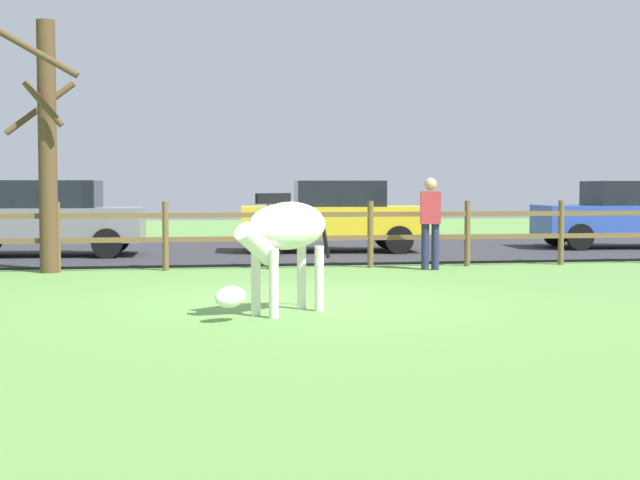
{
  "coord_description": "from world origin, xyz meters",
  "views": [
    {
      "loc": [
        -1.91,
        -12.01,
        1.49
      ],
      "look_at": [
        0.33,
        0.97,
        0.75
      ],
      "focal_mm": 53.55,
      "sensor_mm": 36.0,
      "label": 1
    }
  ],
  "objects_px": {
    "bare_tree": "(47,141)",
    "visitor_right_of_tree": "(430,219)",
    "parked_car_yellow": "(334,216)",
    "parked_car_blue": "(626,214)",
    "zebra": "(283,235)",
    "parked_car_grey": "(47,218)"
  },
  "relations": [
    {
      "from": "zebra",
      "to": "parked_car_yellow",
      "type": "xyz_separation_m",
      "value": [
        2.42,
        9.65,
        -0.08
      ]
    },
    {
      "from": "visitor_right_of_tree",
      "to": "parked_car_blue",
      "type": "bearing_deg",
      "value": 35.94
    },
    {
      "from": "zebra",
      "to": "parked_car_blue",
      "type": "distance_m",
      "value": 13.56
    },
    {
      "from": "bare_tree",
      "to": "zebra",
      "type": "bearing_deg",
      "value": -61.18
    },
    {
      "from": "bare_tree",
      "to": "visitor_right_of_tree",
      "type": "height_order",
      "value": "bare_tree"
    },
    {
      "from": "parked_car_grey",
      "to": "parked_car_yellow",
      "type": "xyz_separation_m",
      "value": [
        6.1,
        0.26,
        0.0
      ]
    },
    {
      "from": "bare_tree",
      "to": "parked_car_blue",
      "type": "bearing_deg",
      "value": 16.75
    },
    {
      "from": "parked_car_yellow",
      "to": "parked_car_blue",
      "type": "distance_m",
      "value": 6.97
    },
    {
      "from": "parked_car_grey",
      "to": "visitor_right_of_tree",
      "type": "relative_size",
      "value": 2.5
    },
    {
      "from": "zebra",
      "to": "parked_car_yellow",
      "type": "distance_m",
      "value": 9.95
    },
    {
      "from": "parked_car_grey",
      "to": "visitor_right_of_tree",
      "type": "bearing_deg",
      "value": -29.44
    },
    {
      "from": "zebra",
      "to": "visitor_right_of_tree",
      "type": "height_order",
      "value": "visitor_right_of_tree"
    },
    {
      "from": "zebra",
      "to": "parked_car_yellow",
      "type": "height_order",
      "value": "parked_car_yellow"
    },
    {
      "from": "parked_car_yellow",
      "to": "visitor_right_of_tree",
      "type": "height_order",
      "value": "visitor_right_of_tree"
    },
    {
      "from": "parked_car_yellow",
      "to": "zebra",
      "type": "bearing_deg",
      "value": -104.06
    },
    {
      "from": "bare_tree",
      "to": "visitor_right_of_tree",
      "type": "relative_size",
      "value": 2.63
    },
    {
      "from": "bare_tree",
      "to": "zebra",
      "type": "xyz_separation_m",
      "value": [
        3.28,
        -5.97,
        -1.33
      ]
    },
    {
      "from": "parked_car_yellow",
      "to": "parked_car_blue",
      "type": "bearing_deg",
      "value": 1.08
    },
    {
      "from": "bare_tree",
      "to": "parked_car_blue",
      "type": "height_order",
      "value": "bare_tree"
    },
    {
      "from": "bare_tree",
      "to": "visitor_right_of_tree",
      "type": "bearing_deg",
      "value": -4.72
    },
    {
      "from": "zebra",
      "to": "parked_car_blue",
      "type": "xyz_separation_m",
      "value": [
        9.39,
        9.78,
        -0.08
      ]
    },
    {
      "from": "parked_car_yellow",
      "to": "visitor_right_of_tree",
      "type": "distance_m",
      "value": 4.34
    }
  ]
}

